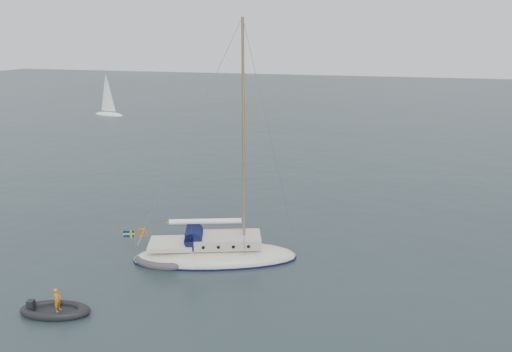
% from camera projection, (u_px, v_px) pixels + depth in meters
% --- Properties ---
extents(ground, '(300.00, 300.00, 0.00)m').
position_uv_depth(ground, '(274.00, 266.00, 28.23)').
color(ground, black).
rests_on(ground, ground).
extents(sailboat, '(9.93, 2.97, 14.14)m').
position_uv_depth(sailboat, '(215.00, 243.00, 28.72)').
color(sailboat, white).
rests_on(sailboat, ground).
extents(dinghy, '(3.13, 1.41, 0.45)m').
position_uv_depth(dinghy, '(159.00, 262.00, 28.30)').
color(dinghy, '#46474B').
rests_on(dinghy, ground).
extents(rib, '(3.37, 1.53, 1.33)m').
position_uv_depth(rib, '(55.00, 310.00, 23.29)').
color(rib, black).
rests_on(rib, ground).
extents(distant_yacht_a, '(5.86, 3.12, 7.76)m').
position_uv_depth(distant_yacht_a, '(107.00, 95.00, 82.48)').
color(distant_yacht_a, white).
rests_on(distant_yacht_a, ground).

